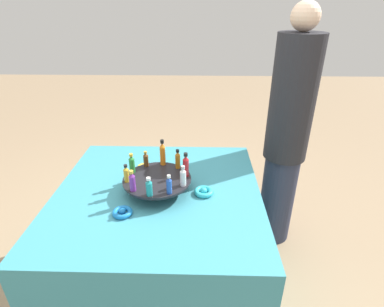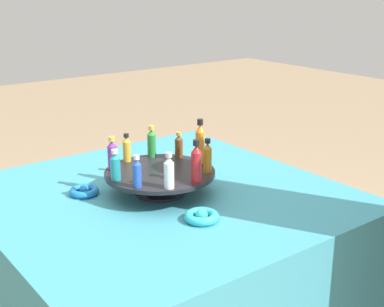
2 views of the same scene
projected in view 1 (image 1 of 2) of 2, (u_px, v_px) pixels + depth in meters
The scene contains 17 objects.
ground_plane at pixel (164, 285), 1.89m from camera, with size 12.00×12.00×0.00m, color #997F60.
party_table at pixel (161, 242), 1.73m from camera, with size 1.07×1.07×0.71m.
display_stand at pixel (157, 182), 1.54m from camera, with size 0.35×0.35×0.08m.
bottle_red at pixel (186, 165), 1.53m from camera, with size 0.03×0.03×0.13m.
bottle_amber at pixel (178, 160), 1.61m from camera, with size 0.03×0.03×0.11m.
bottle_orange at pixel (163, 153), 1.63m from camera, with size 0.03×0.03×0.15m.
bottle_brown at pixel (146, 159), 1.63m from camera, with size 0.03×0.03×0.09m.
bottle_green at pixel (132, 164), 1.57m from camera, with size 0.03×0.03×0.11m.
bottle_gold at pixel (126, 174), 1.49m from camera, with size 0.03×0.03×0.10m.
bottle_purple at pixel (132, 182), 1.41m from camera, with size 0.03×0.03×0.11m.
bottle_teal at pixel (149, 187), 1.38m from camera, with size 0.03×0.03×0.10m.
bottle_blue at pixel (169, 185), 1.39m from camera, with size 0.03×0.03×0.10m.
bottle_clear at pixel (183, 177), 1.45m from camera, with size 0.03×0.03×0.11m.
ribbon_bow_teal at pixel (204, 192), 1.54m from camera, with size 0.10×0.10×0.04m.
ribbon_bow_gold at pixel (145, 168), 1.76m from camera, with size 0.10×0.10×0.04m.
ribbon_bow_blue at pixel (122, 212), 1.39m from camera, with size 0.09×0.09×0.03m.
person_figure at pixel (287, 137), 1.94m from camera, with size 0.27×0.27×1.61m.
Camera 1 is at (0.22, -1.30, 1.60)m, focal length 28.00 mm.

